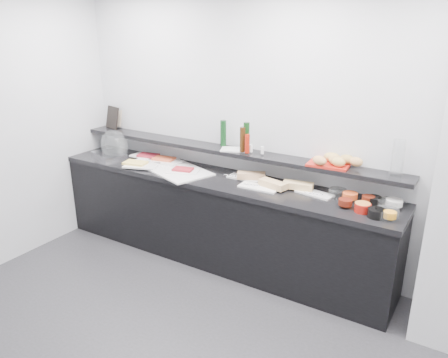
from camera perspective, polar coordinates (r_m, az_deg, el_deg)
The scene contains 53 objects.
back_wall at distance 4.13m, azimuth 9.41°, elevation 5.66°, with size 5.00×0.02×2.70m, color silver.
buffet_cabinet at distance 4.49m, azimuth -1.04°, elevation -5.45°, with size 3.60×0.60×0.85m, color black.
counter_top at distance 4.32m, azimuth -1.08°, elevation -0.03°, with size 3.62×0.62×0.05m, color black.
wall_shelf at distance 4.38m, azimuth 0.14°, elevation 3.76°, with size 3.60×0.25×0.04m, color black.
cloche_base at distance 5.16m, azimuth -14.81°, elevation 3.11°, with size 0.39×0.26×0.04m, color silver.
cloche_dome at distance 5.14m, azimuth -14.12°, elevation 4.34°, with size 0.43×0.28×0.34m, color white.
linen_runner at distance 4.60m, azimuth -6.95°, elevation 1.50°, with size 0.96×0.45×0.01m, color silver.
platter_meat_a at distance 5.01m, azimuth -10.50°, elevation 2.99°, with size 0.27×0.18×0.01m, color white.
food_meat_a at distance 4.96m, azimuth -9.87°, elevation 3.07°, with size 0.22×0.14×0.02m, color maroon.
platter_salmon at distance 4.76m, azimuth -7.59°, elevation 2.29°, with size 0.33×0.22×0.01m, color white.
food_salmon at distance 4.80m, azimuth -7.86°, elevation 2.65°, with size 0.23×0.15×0.02m, color #D6502B.
platter_cheese at distance 4.67m, azimuth -10.70°, elevation 1.77°, with size 0.34×0.23×0.01m, color white.
food_cheese at distance 4.71m, azimuth -11.50°, elevation 2.08°, with size 0.24×0.15×0.02m, color #F2D15E.
platter_meat_b at distance 4.43m, azimuth -5.38°, elevation 1.04°, with size 0.31×0.21×0.01m, color white.
food_meat_b at distance 4.43m, azimuth -5.39°, elevation 1.28°, with size 0.20×0.12×0.02m, color maroon.
sandwich_plate_left at distance 4.26m, azimuth 2.70°, elevation 0.15°, with size 0.33×0.14×0.01m, color silver.
sandwich_food_left at distance 4.22m, azimuth 3.57°, elevation 0.46°, with size 0.27×0.10×0.06m, color tan.
tongs_left at distance 4.29m, azimuth 0.94°, elevation 0.43°, with size 0.01×0.01×0.16m, color #AAADB1.
sandwich_plate_mid at distance 4.03m, azimuth 4.57°, elevation -1.09°, with size 0.37×0.16×0.01m, color white.
sandwich_food_mid at distance 4.01m, azimuth 6.40°, elevation -0.69°, with size 0.27×0.10×0.06m, color tan.
tongs_mid at distance 4.05m, azimuth 3.61°, elevation -0.76°, with size 0.01×0.01×0.16m, color silver.
sandwich_plate_right at distance 3.95m, azimuth 11.74°, elevation -1.87°, with size 0.33×0.14×0.01m, color white.
sandwich_food_right at distance 4.01m, azimuth 9.64°, elevation -0.83°, with size 0.27×0.10×0.06m, color #E2BA76.
tongs_right at distance 3.92m, azimuth 11.67°, elevation -1.88°, with size 0.01×0.01×0.16m, color #AAABB1.
bowl_glass_fruit at distance 3.93m, azimuth 14.60°, elevation -1.79°, with size 0.16×0.16×0.07m, color silver.
fill_glass_fruit at distance 3.87m, azimuth 16.15°, elevation -2.08°, with size 0.13×0.13×0.05m, color #E7531F.
bowl_black_jam at distance 3.85m, azimuth 18.93°, elevation -2.68°, with size 0.13×0.13×0.07m, color black.
fill_black_jam at distance 3.84m, azimuth 18.34°, elevation -2.47°, with size 0.11×0.11×0.05m, color #601C0D.
bowl_glass_cream at distance 3.82m, azimuth 20.62°, elevation -3.09°, with size 0.17×0.17×0.07m, color silver.
fill_glass_cream at distance 3.84m, azimuth 21.34°, elevation -2.87°, with size 0.14×0.14×0.05m, color white.
bowl_red_jam at distance 3.68m, azimuth 17.67°, elevation -3.61°, with size 0.13×0.13×0.07m, color #9C150E.
fill_red_jam at distance 3.72m, azimuth 15.57°, elevation -2.93°, with size 0.11×0.11×0.05m, color #54170C.
bowl_glass_salmon at distance 3.63m, azimuth 20.46°, elevation -4.23°, with size 0.18×0.18×0.07m, color white.
fill_glass_salmon at distance 3.68m, azimuth 17.64°, elevation -3.37°, with size 0.12×0.12×0.05m, color #CC7431.
bowl_black_fruit at distance 3.61m, azimuth 19.26°, elevation -4.23°, with size 0.13×0.13×0.07m, color black.
fill_black_fruit at distance 3.58m, azimuth 20.84°, elevation -4.38°, with size 0.10×0.10×0.05m, color orange.
framed_print at distance 5.39m, azimuth -14.38°, elevation 7.78°, with size 0.23×0.02×0.26m, color black.
print_art at distance 5.42m, azimuth -13.90°, elevation 7.89°, with size 0.19×0.00×0.22m, color beige.
condiment_tray at distance 4.32m, azimuth 1.55°, elevation 3.87°, with size 0.29×0.18×0.01m, color white.
bottle_green_a at distance 4.40m, azimuth -0.10°, elevation 6.01°, with size 0.06×0.06×0.26m, color #0E3415.
bottle_brown at distance 4.20m, azimuth 2.43°, elevation 5.19°, with size 0.05×0.05×0.24m, color #321C09.
bottle_green_b at distance 4.22m, azimuth 2.94°, elevation 5.53°, with size 0.06×0.06×0.28m, color black.
bottle_hot at distance 4.16m, azimuth 3.06°, elevation 4.62°, with size 0.05×0.05×0.18m, color #9F1B0B.
shaker_salt at distance 4.21m, azimuth 3.55°, elevation 4.01°, with size 0.03×0.03×0.07m, color white.
shaker_pepper at distance 4.16m, azimuth 5.04°, elevation 3.77°, with size 0.03×0.03×0.07m, color white.
bread_tray at distance 3.95m, azimuth 13.51°, elevation 1.88°, with size 0.35×0.25×0.02m, color #B31E13.
bread_roll_nw at distance 3.99m, azimuth 13.93°, elevation 2.79°, with size 0.15×0.10×0.08m, color tan.
bread_roll_n at distance 3.96m, azimuth 15.79°, elevation 2.50°, with size 0.14×0.09×0.08m, color #AD8842.
bread_roll_ne at distance 3.91m, azimuth 16.88°, elevation 2.17°, with size 0.12×0.08×0.08m, color tan.
bread_roll_sw at distance 3.87m, azimuth 12.37°, elevation 2.37°, with size 0.14×0.09×0.08m, color #C4864B.
bread_roll_se at distance 3.86m, azimuth 14.73°, elevation 2.14°, with size 0.12×0.08×0.08m, color tan.
bread_roll_midw at distance 3.89m, azimuth 14.55°, elevation 2.30°, with size 0.16×0.10×0.08m, color #AE8042.
carafe at distance 3.81m, azimuth 21.77°, elevation 2.58°, with size 0.10×0.10×0.30m, color silver.
Camera 1 is at (1.51, -1.72, 2.32)m, focal length 35.00 mm.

